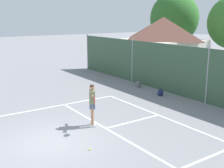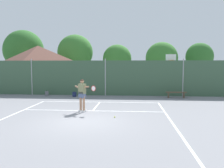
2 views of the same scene
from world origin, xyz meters
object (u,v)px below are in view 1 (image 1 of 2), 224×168
object	(u,v)px
tennis_player	(92,102)
backpack_grey	(138,84)
tennis_ball	(90,149)
backpack_navy	(160,93)

from	to	relation	value
tennis_player	backpack_grey	size ratio (longest dim) A/B	4.01
tennis_player	tennis_ball	bearing A→B (deg)	-32.87
tennis_player	backpack_navy	distance (m)	6.22
backpack_grey	backpack_navy	world-z (taller)	same
tennis_player	backpack_grey	distance (m)	7.58
backpack_grey	tennis_player	bearing A→B (deg)	-54.41
tennis_player	backpack_navy	size ratio (longest dim) A/B	4.01
tennis_ball	backpack_navy	size ratio (longest dim) A/B	0.14
tennis_player	tennis_ball	world-z (taller)	tennis_player
tennis_player	backpack_navy	xyz separation A→B (m)	(-1.94, 5.84, -0.92)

